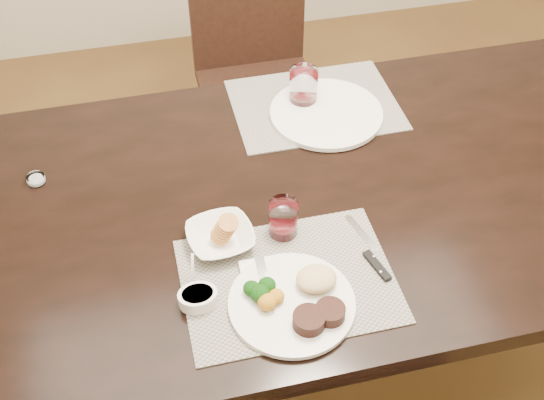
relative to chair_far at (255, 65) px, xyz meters
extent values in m
plane|color=#452C16|center=(0.00, -0.93, -0.50)|extent=(4.50, 4.50, 0.00)
cube|color=black|center=(0.00, -0.93, 0.22)|extent=(2.00, 1.00, 0.05)
cube|color=black|center=(-0.92, -0.51, -0.15)|extent=(0.08, 0.08, 0.70)
cube|color=black|center=(0.92, -0.51, -0.15)|extent=(0.08, 0.08, 0.70)
cube|color=black|center=(0.00, -0.08, -0.07)|extent=(0.42, 0.42, 0.04)
cube|color=black|center=(-0.18, -0.26, -0.30)|extent=(0.04, 0.04, 0.41)
cube|color=black|center=(0.18, -0.26, -0.30)|extent=(0.04, 0.04, 0.41)
cube|color=black|center=(-0.18, 0.10, -0.30)|extent=(0.04, 0.04, 0.41)
cube|color=black|center=(0.18, 0.10, -0.30)|extent=(0.04, 0.04, 0.41)
cube|color=black|center=(0.00, 0.11, 0.17)|extent=(0.42, 0.04, 0.45)
cube|color=gray|center=(-0.18, -1.19, 0.25)|extent=(0.46, 0.34, 0.00)
cube|color=gray|center=(0.05, -0.60, 0.25)|extent=(0.46, 0.34, 0.00)
cylinder|color=white|center=(-0.19, -1.25, 0.26)|extent=(0.27, 0.27, 0.01)
cylinder|color=black|center=(-0.17, -1.32, 0.28)|extent=(0.07, 0.07, 0.03)
cylinder|color=black|center=(-0.12, -1.31, 0.28)|extent=(0.06, 0.06, 0.03)
ellipsoid|color=tan|center=(-0.13, -1.22, 0.28)|extent=(0.09, 0.08, 0.04)
ellipsoid|color=#103E0B|center=(-0.25, -1.23, 0.28)|extent=(0.04, 0.04, 0.03)
ellipsoid|color=#BB7518|center=(-0.24, -1.25, 0.28)|extent=(0.04, 0.04, 0.03)
cube|color=white|center=(-0.24, -1.20, 0.26)|extent=(0.09, 0.16, 0.01)
cube|color=silver|center=(-0.24, -1.22, 0.26)|extent=(0.02, 0.11, 0.00)
cube|color=silver|center=(-0.23, -1.14, 0.26)|extent=(0.02, 0.04, 0.00)
cube|color=silver|center=(0.02, -1.10, 0.25)|extent=(0.05, 0.13, 0.00)
cube|color=black|center=(0.02, -1.20, 0.26)|extent=(0.04, 0.09, 0.01)
imported|color=white|center=(-0.30, -1.05, 0.27)|extent=(0.17, 0.17, 0.04)
cylinder|color=#C2843D|center=(-0.30, -1.05, 0.29)|extent=(0.05, 0.05, 0.05)
cylinder|color=white|center=(-0.38, -1.20, 0.27)|extent=(0.08, 0.08, 0.03)
cylinder|color=#0C350C|center=(-0.38, -1.20, 0.28)|extent=(0.07, 0.07, 0.01)
cube|color=silver|center=(-0.38, -1.15, 0.30)|extent=(0.01, 0.06, 0.04)
cylinder|color=white|center=(-0.16, -1.05, 0.30)|extent=(0.07, 0.07, 0.09)
cylinder|color=#390509|center=(-0.16, -1.05, 0.26)|extent=(0.06, 0.06, 0.02)
cylinder|color=white|center=(0.07, -0.65, 0.26)|extent=(0.31, 0.31, 0.01)
cylinder|color=white|center=(0.02, -0.58, 0.31)|extent=(0.08, 0.08, 0.11)
cylinder|color=#390509|center=(0.02, -0.58, 0.26)|extent=(0.07, 0.07, 0.03)
cylinder|color=white|center=(-0.72, -0.74, 0.26)|extent=(0.05, 0.05, 0.02)
cylinder|color=white|center=(-0.72, -0.74, 0.25)|extent=(0.03, 0.03, 0.01)
camera|label=1|loc=(-0.43, -2.08, 1.43)|focal=45.00mm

